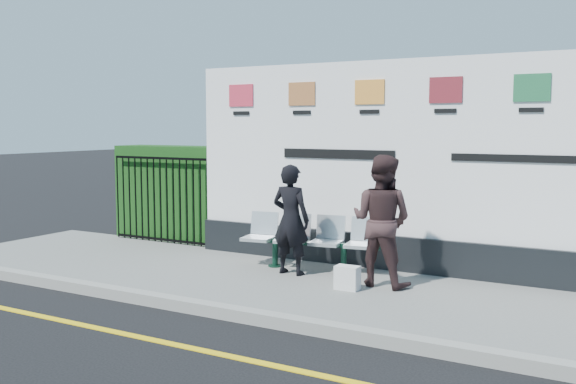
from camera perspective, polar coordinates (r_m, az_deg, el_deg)
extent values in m
plane|color=black|center=(6.10, -1.50, -15.16)|extent=(80.00, 80.00, 0.00)
cube|color=slate|center=(8.22, 7.57, -9.16)|extent=(14.00, 3.00, 0.12)
cube|color=gray|center=(6.90, 2.85, -11.99)|extent=(14.00, 0.18, 0.14)
cube|color=yellow|center=(6.10, -1.50, -15.12)|extent=(14.00, 0.10, 0.01)
cube|color=black|center=(9.24, 13.62, -5.61)|extent=(8.00, 0.30, 0.50)
cube|color=white|center=(9.07, 13.85, 3.72)|extent=(8.00, 0.14, 2.50)
cube|color=#174514|center=(11.91, -9.85, -0.04)|extent=(2.35, 0.70, 1.70)
imported|color=black|center=(8.92, 0.25, -2.46)|extent=(0.57, 0.38, 1.54)
imported|color=#382424|center=(8.37, 8.31, -2.52)|extent=(0.87, 0.70, 1.70)
cube|color=black|center=(9.34, 0.33, -3.46)|extent=(0.31, 0.16, 0.24)
cube|color=silver|center=(8.23, 5.30, -7.60)|extent=(0.30, 0.18, 0.30)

